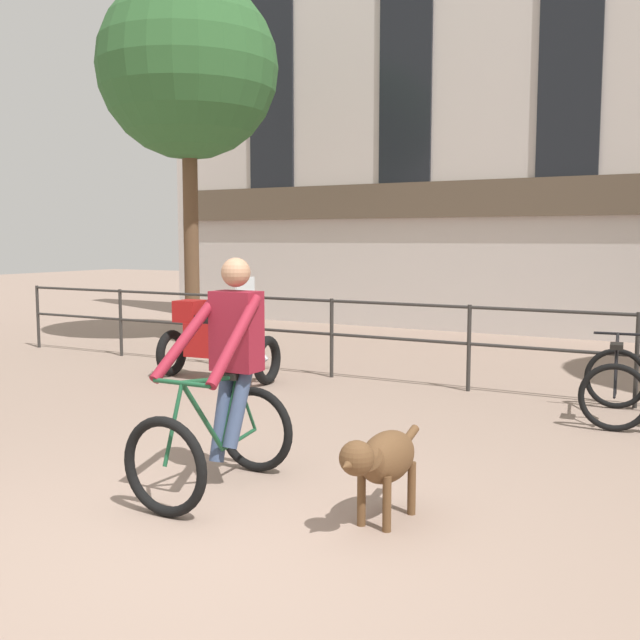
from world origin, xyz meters
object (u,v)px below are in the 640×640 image
Objects in this scene: dog at (382,459)px; parked_bicycle_near_lamp at (615,385)px; parked_motorcycle at (217,337)px; cyclist_with_bike at (224,386)px.

dog is 3.83m from parked_bicycle_near_lamp.
cyclist_with_bike is at bearing -147.07° from parked_motorcycle.
parked_bicycle_near_lamp is at bearing 79.87° from dog.
parked_bicycle_near_lamp is at bearing 57.06° from cyclist_with_bike.
parked_motorcycle is at bearing 126.45° from cyclist_with_bike.
cyclist_with_bike is 1.37m from dog.
dog is at bearing -136.26° from parked_motorcycle.
cyclist_with_bike is at bearing 51.68° from parked_bicycle_near_lamp.
cyclist_with_bike is 1.71× the size of dog.
cyclist_with_bike reaches higher than parked_motorcycle.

